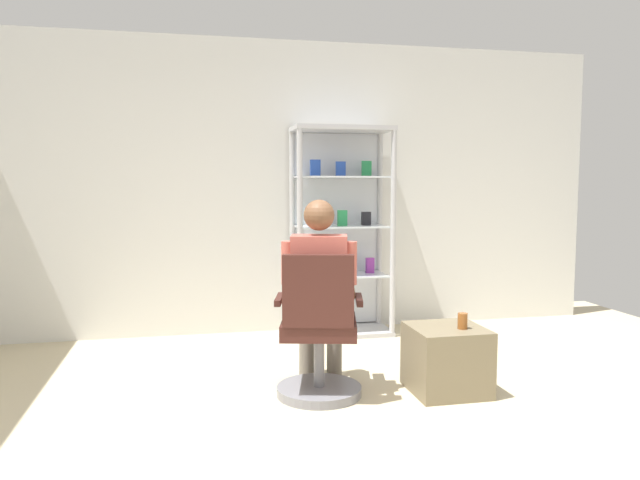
# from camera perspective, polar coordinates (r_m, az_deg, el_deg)

# --- Properties ---
(ground_plane) EXTENTS (7.20, 7.20, 0.00)m
(ground_plane) POSITION_cam_1_polar(r_m,az_deg,el_deg) (3.11, 7.47, -21.31)
(ground_plane) COLOR #C6B793
(back_wall) EXTENTS (6.00, 0.10, 2.70)m
(back_wall) POSITION_cam_1_polar(r_m,az_deg,el_deg) (5.69, -2.58, 4.97)
(back_wall) COLOR silver
(back_wall) RESTS_ON ground
(display_cabinet_main) EXTENTS (0.90, 0.45, 1.90)m
(display_cabinet_main) POSITION_cam_1_polar(r_m,az_deg,el_deg) (5.56, 1.91, 0.94)
(display_cabinet_main) COLOR #B7B7BC
(display_cabinet_main) RESTS_ON ground
(office_chair) EXTENTS (0.61, 0.58, 0.96)m
(office_chair) POSITION_cam_1_polar(r_m,az_deg,el_deg) (3.93, -0.11, -9.35)
(office_chair) COLOR slate
(office_chair) RESTS_ON ground
(seated_shopkeeper) EXTENTS (0.55, 0.62, 1.29)m
(seated_shopkeeper) POSITION_cam_1_polar(r_m,az_deg,el_deg) (4.02, -0.05, -4.36)
(seated_shopkeeper) COLOR slate
(seated_shopkeeper) RESTS_ON ground
(storage_crate) EXTENTS (0.48, 0.48, 0.44)m
(storage_crate) POSITION_cam_1_polar(r_m,az_deg,el_deg) (4.18, 11.90, -11.02)
(storage_crate) COLOR #72664C
(storage_crate) RESTS_ON ground
(tea_glass) EXTENTS (0.06, 0.06, 0.10)m
(tea_glass) POSITION_cam_1_polar(r_m,az_deg,el_deg) (4.08, 13.37, -7.48)
(tea_glass) COLOR brown
(tea_glass) RESTS_ON storage_crate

